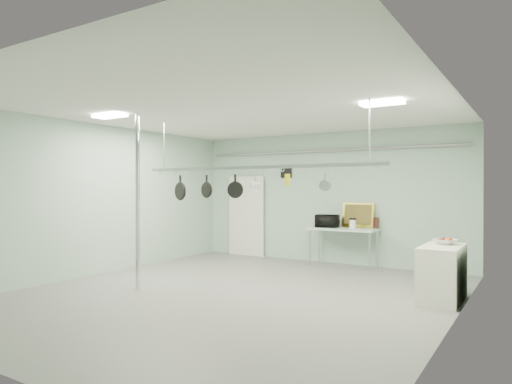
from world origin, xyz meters
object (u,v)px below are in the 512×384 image
Objects in this scene: chrome_pole at (138,201)px; skillet_left at (180,187)px; pot_rack at (253,166)px; coffee_canister at (353,224)px; microwave at (327,221)px; fruit_bowl at (445,242)px; skillet_mid at (207,186)px; side_cabinet at (442,273)px; prep_table at (343,231)px; skillet_right at (235,186)px.

chrome_pole is 0.96m from skillet_left.
pot_rack is at bearing 25.35° from chrome_pole.
microwave is at bearing 179.08° from coffee_canister.
pot_rack is 9.01× the size of microwave.
skillet_mid is at bearing -161.64° from fruit_bowl.
skillet_left is (-4.62, -1.10, 1.40)m from side_cabinet.
coffee_canister is (0.64, 3.27, -1.22)m from pot_rack.
fruit_bowl is (2.56, -1.98, 0.11)m from prep_table.
chrome_pole reaches higher than skillet_mid.
coffee_canister is (-2.31, 2.17, 0.55)m from side_cabinet.
chrome_pole is 2.00× the size of prep_table.
coffee_canister is 0.55× the size of fruit_bowl.
skillet_right is (1.53, 0.90, 0.27)m from chrome_pole.
microwave is at bearing 69.29° from skillet_right.
skillet_mid is at bearing -113.32° from prep_table.
fruit_bowl is 3.70m from skillet_right.
skillet_right is at bearing -161.68° from side_cabinet.
chrome_pole is 5.38m from fruit_bowl.
chrome_pole is 7.49× the size of skillet_right.
skillet_mid is at bearing 180.00° from pot_rack.
chrome_pole is 5.37m from side_cabinet.
pot_rack is 3.55m from coffee_canister.
skillet_right is at bearing 15.41° from skillet_mid.
pot_rack is at bearing -159.55° from side_cabinet.
coffee_canister reaches higher than prep_table.
fruit_bowl is at bearing 33.76° from skillet_mid.
chrome_pole is at bearing -118.87° from skillet_mid.
microwave is (-2.93, 2.18, 0.60)m from side_cabinet.
skillet_mid is (-3.97, -1.10, 1.42)m from side_cabinet.
side_cabinet is 3.22m from coffee_canister.
prep_table is at bearing 82.09° from skillet_mid.
fruit_bowl is at bearing -40.16° from coffee_canister.
prep_table is 3.24m from fruit_bowl.
prep_table is 3.54m from skillet_right.
prep_table is 3.74× the size of skillet_right.
skillet_left reaches higher than side_cabinet.
skillet_right is (-1.02, -3.27, 0.87)m from coffee_canister.
prep_table is 4.43× the size of fruit_bowl.
coffee_canister is (0.24, -0.03, 0.17)m from prep_table.
pot_rack is 13.28× the size of fruit_bowl.
skillet_left is (-4.63, -1.32, 0.91)m from fruit_bowl.
coffee_canister is at bearing 139.84° from fruit_bowl.
skillet_left is 1.30m from skillet_right.
chrome_pole is 2.19m from pot_rack.
fruit_bowl is at bearing 24.57° from chrome_pole.
fruit_bowl is 0.77× the size of skillet_left.
chrome_pole is 2.67× the size of side_cabinet.
skillet_right is (1.30, 0.00, 0.02)m from skillet_left.
prep_table is 3.71× the size of skillet_mid.
side_cabinet is 2.25× the size of microwave.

